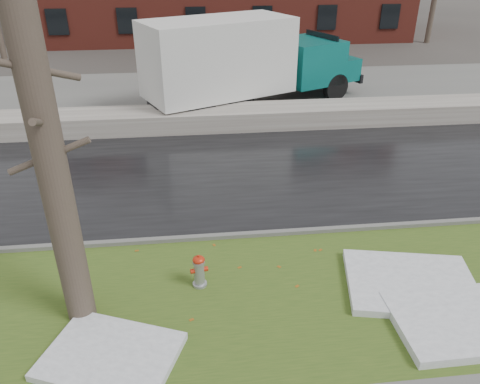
{
  "coord_description": "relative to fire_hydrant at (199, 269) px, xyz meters",
  "views": [
    {
      "loc": [
        -0.87,
        -8.43,
        6.41
      ],
      "look_at": [
        0.23,
        1.51,
        1.0
      ],
      "focal_mm": 35.0,
      "sensor_mm": 36.0,
      "label": 1
    }
  ],
  "objects": [
    {
      "name": "parking_lot",
      "position": [
        0.86,
        13.7,
        -0.43
      ],
      "size": [
        60.0,
        9.0,
        0.03
      ],
      "primitive_type": "cube",
      "color": "slate",
      "rests_on": "ground"
    },
    {
      "name": "fire_hydrant",
      "position": [
        0.0,
        0.0,
        0.0
      ],
      "size": [
        0.38,
        0.34,
        0.76
      ],
      "rotation": [
        0.0,
        0.0,
        0.19
      ],
      "color": "#9B9DA2",
      "rests_on": "verge"
    },
    {
      "name": "snow_patch_near",
      "position": [
        4.36,
        -0.55,
        -0.32
      ],
      "size": [
        2.96,
        2.5,
        0.16
      ],
      "primitive_type": "cube",
      "rotation": [
        0.0,
        0.0,
        -0.21
      ],
      "color": "white",
      "rests_on": "verge"
    },
    {
      "name": "ground",
      "position": [
        0.86,
        0.7,
        -0.44
      ],
      "size": [
        120.0,
        120.0,
        0.0
      ],
      "primitive_type": "plane",
      "color": "#47423D",
      "rests_on": "ground"
    },
    {
      "name": "snow_patch_side",
      "position": [
        4.97,
        -1.7,
        -0.31
      ],
      "size": [
        2.82,
        1.83,
        0.18
      ],
      "primitive_type": "cube",
      "rotation": [
        0.0,
        0.0,
        0.01
      ],
      "color": "white",
      "rests_on": "verge"
    },
    {
      "name": "curb",
      "position": [
        0.86,
        1.7,
        -0.37
      ],
      "size": [
        60.0,
        0.15,
        0.14
      ],
      "primitive_type": "cube",
      "color": "slate",
      "rests_on": "ground"
    },
    {
      "name": "worker",
      "position": [
        -0.73,
        10.0,
        1.16
      ],
      "size": [
        0.74,
        0.62,
        1.72
      ],
      "primitive_type": "imported",
      "rotation": [
        0.0,
        0.0,
        3.53
      ],
      "color": "black",
      "rests_on": "snowbank"
    },
    {
      "name": "road",
      "position": [
        0.86,
        5.2,
        -0.43
      ],
      "size": [
        60.0,
        7.0,
        0.03
      ],
      "primitive_type": "cube",
      "color": "black",
      "rests_on": "ground"
    },
    {
      "name": "snowbank",
      "position": [
        0.86,
        9.4,
        -0.07
      ],
      "size": [
        60.0,
        1.6,
        0.75
      ],
      "primitive_type": "cube",
      "color": "#B0ABA0",
      "rests_on": "ground"
    },
    {
      "name": "snow_patch_far",
      "position": [
        -1.59,
        -1.8,
        -0.33
      ],
      "size": [
        2.64,
        2.3,
        0.14
      ],
      "primitive_type": "cube",
      "rotation": [
        0.0,
        0.0,
        -0.38
      ],
      "color": "white",
      "rests_on": "verge"
    },
    {
      "name": "box_truck",
      "position": [
        2.29,
        11.68,
        1.54
      ],
      "size": [
        11.01,
        6.31,
        3.76
      ],
      "rotation": [
        0.0,
        0.0,
        0.42
      ],
      "color": "black",
      "rests_on": "ground"
    },
    {
      "name": "verge",
      "position": [
        0.86,
        -0.55,
        -0.42
      ],
      "size": [
        60.0,
        4.5,
        0.04
      ],
      "primitive_type": "cube",
      "color": "#334E1A",
      "rests_on": "ground"
    },
    {
      "name": "tree",
      "position": [
        -2.28,
        -0.62,
        2.86
      ],
      "size": [
        1.35,
        1.6,
        6.49
      ],
      "rotation": [
        0.0,
        0.0,
        -0.29
      ],
      "color": "brown",
      "rests_on": "verge"
    }
  ]
}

